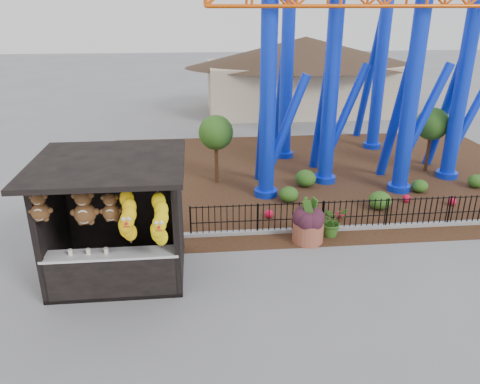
{
  "coord_description": "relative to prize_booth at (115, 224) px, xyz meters",
  "views": [
    {
      "loc": [
        -0.96,
        -9.53,
        6.48
      ],
      "look_at": [
        0.12,
        1.5,
        2.0
      ],
      "focal_mm": 35.0,
      "sensor_mm": 36.0,
      "label": 1
    }
  ],
  "objects": [
    {
      "name": "prize_booth",
      "position": [
        0.0,
        0.0,
        0.0
      ],
      "size": [
        3.5,
        3.4,
        3.12
      ],
      "color": "black",
      "rests_on": "ground"
    },
    {
      "name": "planter_foliage",
      "position": [
        5.18,
        1.48,
        -0.59
      ],
      "size": [
        0.7,
        0.7,
        0.64
      ],
      "primitive_type": "ellipsoid",
      "color": "#30131F",
      "rests_on": "terracotta_planter"
    },
    {
      "name": "mulch_bed",
      "position": [
        6.98,
        7.08,
        -1.52
      ],
      "size": [
        18.0,
        12.0,
        0.02
      ],
      "primitive_type": "cube",
      "color": "#331E11",
      "rests_on": "ground"
    },
    {
      "name": "curb",
      "position": [
        6.98,
        2.08,
        -1.47
      ],
      "size": [
        18.0,
        0.18,
        0.12
      ],
      "primitive_type": "cube",
      "color": "gray",
      "rests_on": "ground"
    },
    {
      "name": "ground",
      "position": [
        2.98,
        -0.92,
        -1.53
      ],
      "size": [
        120.0,
        120.0,
        0.0
      ],
      "primitive_type": "plane",
      "color": "slate",
      "rests_on": "ground"
    },
    {
      "name": "landscaping",
      "position": [
        7.87,
        4.67,
        -1.24
      ],
      "size": [
        8.66,
        3.52,
        0.63
      ],
      "color": "#295118",
      "rests_on": "mulch_bed"
    },
    {
      "name": "picket_fence",
      "position": [
        7.88,
        2.08,
        -1.03
      ],
      "size": [
        12.2,
        0.06,
        1.0
      ],
      "primitive_type": null,
      "color": "black",
      "rests_on": "ground"
    },
    {
      "name": "roller_coaster",
      "position": [
        8.1,
        7.31,
        4.91
      ],
      "size": [
        11.0,
        6.37,
        10.82
      ],
      "color": "#0D2EE3",
      "rests_on": "ground"
    },
    {
      "name": "pavilion",
      "position": [
        8.98,
        19.08,
        1.54
      ],
      "size": [
        15.0,
        15.0,
        4.8
      ],
      "color": "#BFAD8C",
      "rests_on": "ground"
    },
    {
      "name": "terracotta_planter",
      "position": [
        5.18,
        1.48,
        -1.22
      ],
      "size": [
        1.05,
        1.05,
        0.62
      ],
      "primitive_type": "cylinder",
      "rotation": [
        0.0,
        0.0,
        0.18
      ],
      "color": "brown",
      "rests_on": "ground"
    },
    {
      "name": "potted_plant",
      "position": [
        5.95,
        1.78,
        -1.05
      ],
      "size": [
        1.04,
        0.96,
        0.96
      ],
      "primitive_type": "imported",
      "rotation": [
        0.0,
        0.0,
        0.28
      ],
      "color": "#184E17",
      "rests_on": "ground"
    }
  ]
}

